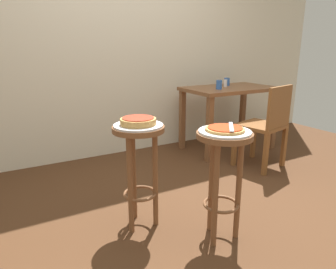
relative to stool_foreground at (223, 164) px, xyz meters
name	(u,v)px	position (x,y,z in m)	size (l,w,h in m)	color
ground_plane	(199,212)	(0.06, 0.32, -0.51)	(6.00, 6.00, 0.00)	#4C2D19
back_wall	(114,18)	(0.06, 1.97, 0.99)	(6.00, 0.10, 3.00)	beige
stool_foreground	(223,164)	(0.00, 0.00, 0.00)	(0.34, 0.34, 0.71)	brown
serving_plate_foreground	(225,131)	(0.00, 0.00, 0.21)	(0.32, 0.32, 0.01)	silver
pizza_foreground	(225,129)	(0.00, 0.00, 0.22)	(0.23, 0.23, 0.02)	tan
stool_middle	(139,156)	(-0.39, 0.39, 0.00)	(0.34, 0.34, 0.71)	brown
serving_plate_middle	(138,125)	(-0.39, 0.39, 0.21)	(0.32, 0.32, 0.01)	silver
pizza_middle	(138,121)	(-0.39, 0.39, 0.24)	(0.23, 0.23, 0.05)	tan
dining_table	(229,97)	(1.25, 1.42, 0.12)	(1.07, 0.64, 0.75)	brown
cup_near_edge	(219,85)	(1.01, 1.33, 0.29)	(0.07, 0.07, 0.10)	#3360B2
cup_far_edge	(227,82)	(1.31, 1.56, 0.29)	(0.07, 0.07, 0.09)	#3360B2
condiment_shaker	(225,83)	(1.22, 1.47, 0.28)	(0.04, 0.04, 0.09)	white
wooden_chair	(267,124)	(1.17, 0.74, -0.04)	(0.48, 0.48, 0.85)	brown
pizza_server_knife	(231,127)	(0.03, -0.02, 0.24)	(0.22, 0.02, 0.01)	silver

